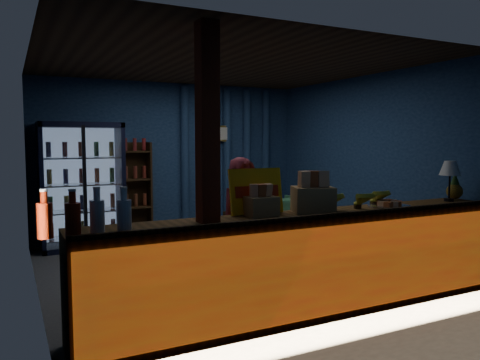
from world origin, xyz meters
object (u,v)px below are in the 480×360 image
object	(u,v)px
green_chair	(279,215)
table_lamp	(450,170)
shopkeeper	(244,230)
pastry_tray	(389,205)

from	to	relation	value
green_chair	table_lamp	world-z (taller)	table_lamp
shopkeeper	table_lamp	xyz separation A→B (m)	(2.33, -0.50, 0.57)
table_lamp	shopkeeper	bearing A→B (deg)	167.82
shopkeeper	green_chair	world-z (taller)	shopkeeper
green_chair	table_lamp	xyz separation A→B (m)	(0.21, -3.31, 0.98)
green_chair	shopkeeper	bearing A→B (deg)	54.08
shopkeeper	table_lamp	distance (m)	2.45
shopkeeper	green_chair	size ratio (longest dim) A/B	2.03
shopkeeper	pastry_tray	world-z (taller)	shopkeeper
pastry_tray	table_lamp	xyz separation A→B (m)	(0.95, 0.06, 0.33)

